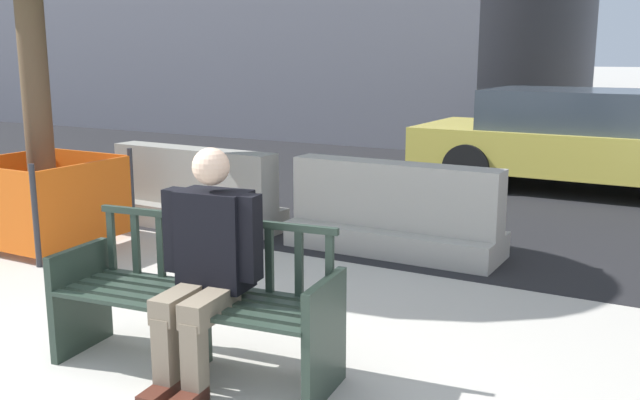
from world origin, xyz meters
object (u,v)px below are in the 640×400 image
object	(u,v)px
street_bench	(195,305)
construction_fence	(44,198)
jersey_barrier_left	(194,195)
seated_person	(206,261)
car_taxi_near	(589,140)
jersey_barrier_centre	(394,216)

from	to	relation	value
street_bench	construction_fence	world-z (taller)	construction_fence
jersey_barrier_left	construction_fence	bearing A→B (deg)	-122.41
jersey_barrier_left	construction_fence	world-z (taller)	construction_fence
street_bench	seated_person	size ratio (longest dim) A/B	1.32
street_bench	seated_person	xyz separation A→B (m)	(0.12, -0.04, 0.29)
seated_person	car_taxi_near	xyz separation A→B (m)	(0.94, 7.02, -0.01)
jersey_barrier_left	car_taxi_near	xyz separation A→B (m)	(3.33, 4.19, 0.34)
street_bench	jersey_barrier_centre	world-z (taller)	street_bench
jersey_barrier_centre	construction_fence	distance (m)	3.37
street_bench	car_taxi_near	distance (m)	7.06
street_bench	seated_person	world-z (taller)	seated_person
seated_person	construction_fence	distance (m)	3.57
seated_person	street_bench	bearing A→B (deg)	160.80
construction_fence	jersey_barrier_left	bearing A→B (deg)	57.59
street_bench	car_taxi_near	world-z (taller)	car_taxi_near
jersey_barrier_left	car_taxi_near	world-z (taller)	car_taxi_near
seated_person	jersey_barrier_left	bearing A→B (deg)	130.22
construction_fence	street_bench	bearing A→B (deg)	-26.38
construction_fence	car_taxi_near	distance (m)	6.85
street_bench	jersey_barrier_centre	size ratio (longest dim) A/B	0.87
street_bench	car_taxi_near	bearing A→B (deg)	81.36
street_bench	construction_fence	size ratio (longest dim) A/B	1.44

